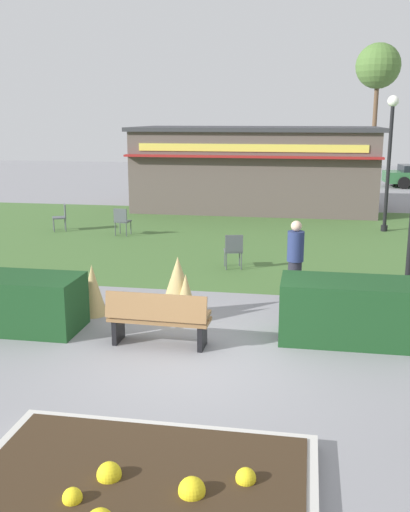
# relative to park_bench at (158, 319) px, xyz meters

# --- Properties ---
(ground_plane) EXTENTS (80.00, 80.00, 0.00)m
(ground_plane) POSITION_rel_park_bench_xyz_m (0.64, -0.52, -0.48)
(ground_plane) COLOR gray
(lawn_patch) EXTENTS (36.00, 12.00, 0.01)m
(lawn_patch) POSITION_rel_park_bench_xyz_m (0.64, 9.24, -0.48)
(lawn_patch) COLOR #446B33
(lawn_patch) RESTS_ON ground_plane
(flower_bed) EXTENTS (3.58, 2.54, 0.33)m
(flower_bed) POSITION_rel_park_bench_xyz_m (0.80, -3.96, -0.39)
(flower_bed) COLOR beige
(flower_bed) RESTS_ON ground_plane
(park_bench) EXTENTS (1.71, 0.57, 0.95)m
(park_bench) POSITION_rel_park_bench_xyz_m (0.00, 0.00, 0.00)
(park_bench) COLOR olive
(park_bench) RESTS_ON ground_plane
(hedge_left) EXTENTS (2.09, 1.10, 0.98)m
(hedge_left) POSITION_rel_park_bench_xyz_m (-2.61, 0.38, 0.01)
(hedge_left) COLOR #19421E
(hedge_left) RESTS_ON ground_plane
(hedge_right) EXTENTS (2.26, 1.10, 1.05)m
(hedge_right) POSITION_rel_park_bench_xyz_m (3.10, 0.83, 0.04)
(hedge_right) COLOR #19421E
(hedge_right) RESTS_ON ground_plane
(ornamental_grass_behind_left) EXTENTS (0.53, 0.53, 0.99)m
(ornamental_grass_behind_left) POSITION_rel_park_bench_xyz_m (-1.65, 1.35, 0.02)
(ornamental_grass_behind_left) COLOR tan
(ornamental_grass_behind_left) RESTS_ON ground_plane
(ornamental_grass_behind_right) EXTENTS (0.51, 0.51, 0.91)m
(ornamental_grass_behind_right) POSITION_rel_park_bench_xyz_m (0.20, 1.29, -0.03)
(ornamental_grass_behind_right) COLOR tan
(ornamental_grass_behind_right) RESTS_ON ground_plane
(ornamental_grass_behind_center) EXTENTS (0.78, 0.78, 1.18)m
(ornamental_grass_behind_center) POSITION_rel_park_bench_xyz_m (0.00, 1.50, 0.11)
(ornamental_grass_behind_center) COLOR tan
(ornamental_grass_behind_center) RESTS_ON ground_plane
(lamppost_far) EXTENTS (0.36, 0.36, 4.41)m
(lamppost_far) POSITION_rel_park_bench_xyz_m (4.91, 11.19, 2.28)
(lamppost_far) COLOR black
(lamppost_far) RESTS_ON ground_plane
(trash_bin) EXTENTS (0.52, 0.52, 0.93)m
(trash_bin) POSITION_rel_park_bench_xyz_m (-2.53, 0.83, -0.01)
(trash_bin) COLOR #2D4233
(trash_bin) RESTS_ON ground_plane
(food_kiosk) EXTENTS (9.83, 5.03, 3.34)m
(food_kiosk) POSITION_rel_park_bench_xyz_m (0.17, 15.50, 1.20)
(food_kiosk) COLOR #594C47
(food_kiosk) RESTS_ON ground_plane
(cafe_chair_west) EXTENTS (0.59, 0.59, 0.89)m
(cafe_chair_west) POSITION_rel_park_bench_xyz_m (-5.74, 9.40, 0.05)
(cafe_chair_west) COLOR #4C5156
(cafe_chair_west) RESTS_ON ground_plane
(cafe_chair_east) EXTENTS (0.48, 0.48, 0.89)m
(cafe_chair_east) POSITION_rel_park_bench_xyz_m (-3.50, 8.94, 0.05)
(cafe_chair_east) COLOR #4C5156
(cafe_chair_east) RESTS_ON ground_plane
(cafe_chair_center) EXTENTS (0.53, 0.53, 0.89)m
(cafe_chair_center) POSITION_rel_park_bench_xyz_m (0.57, 5.31, 0.05)
(cafe_chair_center) COLOR #4C5156
(cafe_chair_center) RESTS_ON ground_plane
(person_standing) EXTENTS (0.34, 0.34, 1.69)m
(person_standing) POSITION_rel_park_bench_xyz_m (2.15, 2.92, 0.38)
(person_standing) COLOR #23232D
(person_standing) RESTS_ON ground_plane
(parked_car_west_slot) EXTENTS (4.30, 2.26, 1.20)m
(parked_car_west_slot) POSITION_rel_park_bench_xyz_m (-2.64, 24.74, 0.16)
(parked_car_west_slot) COLOR black
(parked_car_west_slot) RESTS_ON ground_plane
(parked_car_center_slot) EXTENTS (4.33, 2.31, 1.20)m
(parked_car_center_slot) POSITION_rel_park_bench_xyz_m (2.66, 24.74, 0.16)
(parked_car_center_slot) COLOR maroon
(parked_car_center_slot) RESTS_ON ground_plane
(tree_left_bg) EXTENTS (2.80, 2.80, 8.25)m
(tree_left_bg) POSITION_rel_park_bench_xyz_m (6.36, 30.99, 6.29)
(tree_left_bg) COLOR brown
(tree_left_bg) RESTS_ON ground_plane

